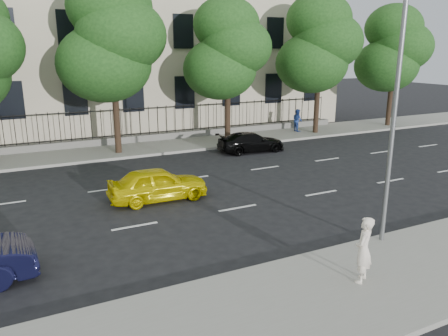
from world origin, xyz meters
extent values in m
plane|color=black|center=(0.00, 0.00, 0.00)|extent=(120.00, 120.00, 0.00)
cube|color=gray|center=(0.00, -4.00, 0.07)|extent=(60.00, 4.00, 0.15)
cube|color=gray|center=(0.00, 14.00, 0.07)|extent=(60.00, 4.00, 0.15)
cube|color=beige|center=(0.00, 23.00, 9.00)|extent=(34.00, 12.00, 18.00)
cube|color=slate|center=(0.00, 15.70, 0.35)|extent=(30.00, 0.50, 0.40)
cube|color=black|center=(0.00, 15.70, 0.65)|extent=(28.80, 0.05, 0.05)
cube|color=black|center=(0.00, 15.70, 2.25)|extent=(28.80, 0.05, 0.05)
cylinder|color=slate|center=(2.50, -2.30, 4.15)|extent=(0.14, 0.14, 8.00)
cylinder|color=#382619|center=(-2.00, 13.20, 1.81)|extent=(0.36, 0.36, 3.32)
ellipsoid|color=#1A4115|center=(-2.40, 13.50, 5.09)|extent=(5.13, 5.13, 4.21)
ellipsoid|color=#1A4115|center=(-1.50, 13.00, 6.58)|extent=(4.86, 4.86, 4.00)
ellipsoid|color=#1A4115|center=(-1.90, 13.60, 8.06)|extent=(4.59, 4.59, 3.78)
cylinder|color=#382619|center=(5.00, 13.20, 1.69)|extent=(0.36, 0.36, 3.08)
ellipsoid|color=#1A4115|center=(4.60, 13.50, 4.67)|extent=(4.56, 4.56, 3.74)
ellipsoid|color=#1A4115|center=(5.50, 13.00, 5.99)|extent=(4.32, 4.32, 3.55)
ellipsoid|color=#1A4115|center=(5.10, 13.60, 7.31)|extent=(4.08, 4.08, 3.36)
cylinder|color=#382619|center=(12.00, 13.20, 1.76)|extent=(0.36, 0.36, 3.22)
ellipsoid|color=#1A4115|center=(11.60, 13.50, 4.93)|extent=(4.94, 4.94, 4.06)
ellipsoid|color=#1A4115|center=(12.50, 13.00, 6.36)|extent=(4.68, 4.68, 3.85)
ellipsoid|color=#1A4115|center=(12.10, 13.60, 7.79)|extent=(4.42, 4.42, 3.64)
cylinder|color=#382619|center=(19.00, 13.20, 1.65)|extent=(0.36, 0.36, 3.01)
ellipsoid|color=#1A4115|center=(18.60, 13.50, 4.66)|extent=(4.75, 4.75, 3.90)
ellipsoid|color=#1A4115|center=(19.50, 13.00, 6.04)|extent=(4.50, 4.50, 3.70)
ellipsoid|color=#1A4115|center=(19.10, 13.60, 7.41)|extent=(4.25, 4.25, 3.50)
imported|color=#DAC603|center=(-2.41, 4.74, 0.67)|extent=(3.98, 1.70, 1.34)
imported|color=black|center=(5.19, 10.51, 0.59)|extent=(4.14, 1.91, 1.17)
imported|color=white|center=(0.13, -3.92, 1.02)|extent=(0.76, 0.69, 1.73)
imported|color=navy|center=(11.12, 14.17, 0.95)|extent=(0.66, 0.81, 1.59)
camera|label=1|loc=(-7.45, -11.30, 5.86)|focal=35.00mm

